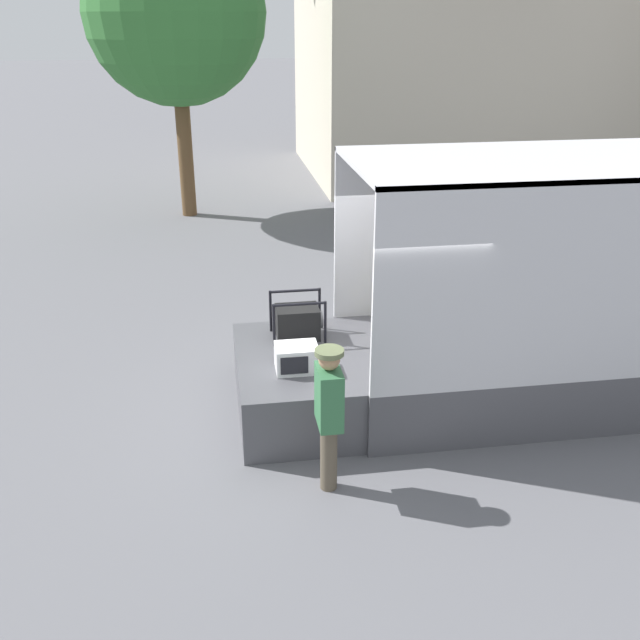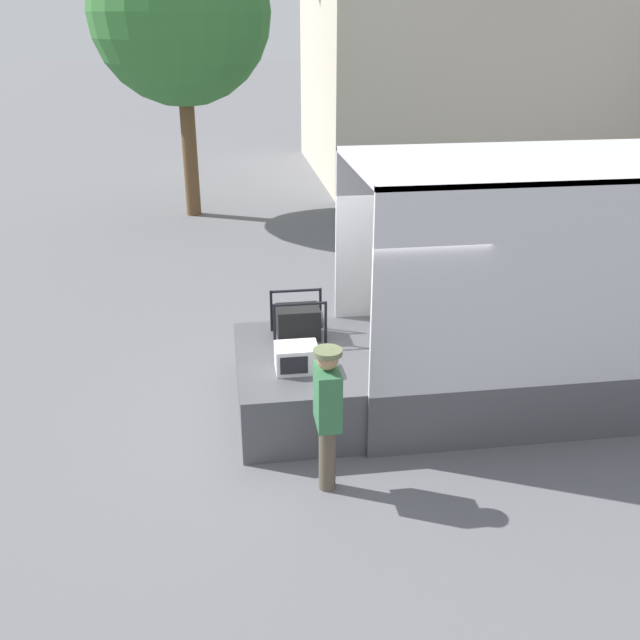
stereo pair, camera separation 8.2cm
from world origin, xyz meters
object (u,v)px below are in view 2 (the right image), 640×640
at_px(portable_generator, 300,321).
at_px(worker_person, 327,406).
at_px(street_tree, 180,13).
at_px(microwave, 296,358).

height_order(portable_generator, worker_person, worker_person).
distance_m(portable_generator, street_tree, 10.35).
relative_size(microwave, portable_generator, 0.73).
bearing_deg(worker_person, street_tree, 97.88).
bearing_deg(portable_generator, street_tree, 99.53).
relative_size(worker_person, street_tree, 0.24).
height_order(worker_person, street_tree, street_tree).
bearing_deg(portable_generator, microwave, -99.06).
bearing_deg(microwave, worker_person, -82.17).
xyz_separation_m(microwave, street_tree, (-1.45, 10.47, 3.78)).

